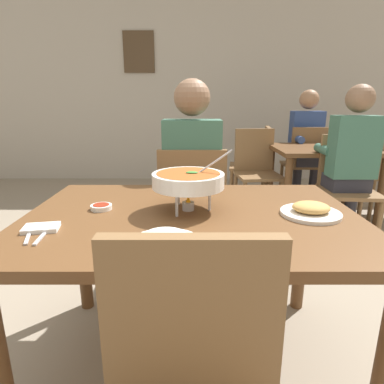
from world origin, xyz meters
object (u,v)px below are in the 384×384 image
Objects in this scene: chair_bg_middle at (306,160)px; patron_bg_left at (351,155)px; dining_table_far at (323,160)px; dining_table_main at (192,235)px; rice_plate at (165,240)px; patron_bg_middle at (307,139)px; curry_bowl at (188,181)px; diner_main at (192,170)px; chair_bg_right at (257,161)px; chair_bg_left at (346,181)px; chair_diner_main at (192,207)px; sauce_dish at (101,207)px; chair_bg_window at (256,167)px; appetizer_plate at (311,211)px.

patron_bg_left reaches higher than chair_bg_middle.
chair_bg_middle is 0.69× the size of patron_bg_left.
dining_table_main is at bearing -123.73° from dining_table_far.
chair_bg_middle is (1.42, 2.83, -0.24)m from rice_plate.
rice_plate is at bearing -116.42° from patron_bg_middle.
patron_bg_middle reaches higher than curry_bowl.
curry_bowl is (-0.02, -0.75, 0.11)m from diner_main.
chair_bg_middle is 1.00× the size of chair_bg_right.
chair_bg_left is 0.69× the size of patron_bg_middle.
curry_bowl is 1.39× the size of rice_plate.
chair_diner_main reaches higher than sauce_dish.
rice_plate is 3.18m from chair_bg_middle.
rice_plate is 0.24× the size of dining_table_far.
rice_plate is 2.56m from chair_bg_window.
chair_bg_left reaches higher than dining_table_main.
dining_table_main is at bearing -7.67° from sauce_dish.
chair_bg_window is at bearing 72.16° from dining_table_main.
curry_bowl is 2.39m from dining_table_far.
dining_table_main is 1.04× the size of patron_bg_middle.
rice_plate is at bearing -94.53° from chair_diner_main.
diner_main is 1.80m from dining_table_far.
rice_plate is 1.00× the size of appetizer_plate.
diner_main is at bearing -117.27° from chair_bg_window.
sauce_dish is 0.07× the size of patron_bg_middle.
rice_plate is at bearing -107.49° from chair_bg_window.
diner_main is 1.31× the size of dining_table_far.
rice_plate is 0.48m from sauce_dish.
appetizer_plate is 2.74m from patron_bg_middle.
chair_diner_main reaches higher than dining_table_far.
chair_diner_main is 1.00× the size of chair_bg_middle.
chair_diner_main and chair_bg_middle have the same top height.
patron_bg_left is (0.84, 1.43, -0.00)m from appetizer_plate.
chair_bg_right is (1.15, 2.44, -0.23)m from sauce_dish.
appetizer_plate is 0.24× the size of dining_table_far.
sauce_dish is (-0.39, -0.71, 0.23)m from chair_diner_main.
chair_bg_middle is (1.73, 2.46, -0.23)m from sauce_dish.
dining_table_far is 0.76× the size of patron_bg_middle.
patron_bg_left reaches higher than sauce_dish.
rice_plate is 2.67× the size of sauce_dish.
chair_bg_right is at bearing 117.41° from patron_bg_left.
chair_bg_window is at bearing -145.33° from patron_bg_middle.
chair_diner_main is 0.69× the size of patron_bg_middle.
dining_table_far is (0.85, 2.02, -0.15)m from appetizer_plate.
sauce_dish is 2.33m from chair_bg_window.
appetizer_plate reaches higher than dining_table_far.
chair_diner_main and chair_bg_left have the same top height.
curry_bowl reaches higher than chair_bg_left.
dining_table_main is 1.04× the size of diner_main.
chair_diner_main is at bearing -152.24° from chair_bg_left.
dining_table_far is at bearing -90.51° from chair_bg_middle.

